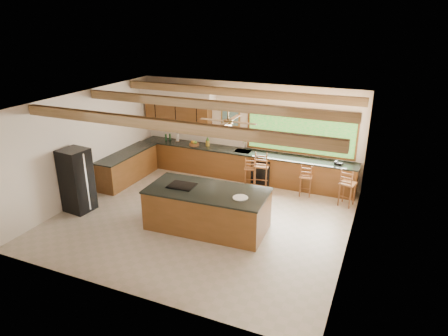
% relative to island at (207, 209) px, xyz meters
% --- Properties ---
extents(ground, '(7.20, 7.20, 0.00)m').
position_rel_island_xyz_m(ground, '(-0.34, 0.39, -0.51)').
color(ground, '#C1B1A0').
rests_on(ground, ground).
extents(room_shell, '(7.27, 6.54, 3.02)m').
position_rel_island_xyz_m(room_shell, '(-0.50, 1.04, 1.71)').
color(room_shell, white).
rests_on(room_shell, ground).
extents(counter_run, '(7.12, 3.10, 1.24)m').
position_rel_island_xyz_m(counter_run, '(-1.15, 2.91, -0.04)').
color(counter_run, brown).
rests_on(counter_run, ground).
extents(island, '(2.96, 1.49, 1.03)m').
position_rel_island_xyz_m(island, '(0.00, 0.00, 0.00)').
color(island, brown).
rests_on(island, ground).
extents(refrigerator, '(0.73, 0.71, 1.70)m').
position_rel_island_xyz_m(refrigerator, '(-3.55, -0.48, 0.34)').
color(refrigerator, black).
rests_on(refrigerator, ground).
extents(bar_stool_a, '(0.42, 0.42, 0.94)m').
position_rel_island_xyz_m(bar_stool_a, '(0.08, 2.79, 0.05)').
color(bar_stool_a, brown).
rests_on(bar_stool_a, ground).
extents(bar_stool_b, '(0.47, 0.47, 1.18)m').
position_rel_island_xyz_m(bar_stool_b, '(0.45, 2.78, 0.19)').
color(bar_stool_b, brown).
rests_on(bar_stool_b, ground).
extents(bar_stool_c, '(0.40, 0.40, 0.97)m').
position_rel_island_xyz_m(bar_stool_c, '(1.79, 2.76, 0.07)').
color(bar_stool_c, brown).
rests_on(bar_stool_c, ground).
extents(bar_stool_d, '(0.47, 0.47, 1.08)m').
position_rel_island_xyz_m(bar_stool_d, '(2.96, 2.55, 0.13)').
color(bar_stool_d, brown).
rests_on(bar_stool_d, ground).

